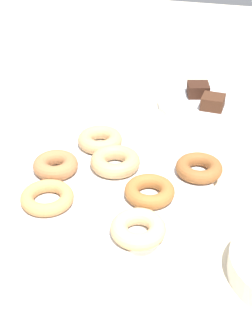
{
  "coord_description": "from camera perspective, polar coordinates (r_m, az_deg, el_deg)",
  "views": [
    {
      "loc": [
        0.64,
        0.2,
        0.5
      ],
      "look_at": [
        0.0,
        0.03,
        0.05
      ],
      "focal_mm": 50.82,
      "sensor_mm": 36.0,
      "label": 1
    }
  ],
  "objects": [
    {
      "name": "donut_3",
      "position": [
        0.78,
        -9.44,
        -3.51
      ],
      "size": [
        0.09,
        0.09,
        0.02
      ],
      "primitive_type": "torus",
      "rotation": [
        0.0,
        0.0,
        1.51
      ],
      "color": "tan",
      "rests_on": "donut_plate"
    },
    {
      "name": "donut_1",
      "position": [
        0.71,
        1.47,
        -7.28
      ],
      "size": [
        0.12,
        0.12,
        0.03
      ],
      "primitive_type": "torus",
      "rotation": [
        0.0,
        0.0,
        2.53
      ],
      "color": "#EABC84",
      "rests_on": "donut_plate"
    },
    {
      "name": "donut_5",
      "position": [
        0.78,
        2.85,
        -2.8
      ],
      "size": [
        0.09,
        0.09,
        0.02
      ],
      "primitive_type": "torus",
      "rotation": [
        0.0,
        0.0,
        3.06
      ],
      "color": "#AD6B33",
      "rests_on": "donut_plate"
    },
    {
      "name": "donut_6",
      "position": [
        0.85,
        -8.42,
        0.4
      ],
      "size": [
        0.11,
        0.11,
        0.03
      ],
      "primitive_type": "torus",
      "rotation": [
        0.0,
        0.0,
        5.72
      ],
      "color": "#B27547",
      "rests_on": "donut_plate"
    },
    {
      "name": "cake_plate",
      "position": [
        1.11,
        9.11,
        7.55
      ],
      "size": [
        0.2,
        0.2,
        0.01
      ],
      "primitive_type": "cylinder",
      "color": "silver",
      "rests_on": "ground_plane"
    },
    {
      "name": "donut_0",
      "position": [
        0.85,
        -1.0,
        0.75
      ],
      "size": [
        0.1,
        0.1,
        0.03
      ],
      "primitive_type": "torus",
      "rotation": [
        0.0,
        0.0,
        1.48
      ],
      "color": "tan",
      "rests_on": "donut_plate"
    },
    {
      "name": "ground_plane",
      "position": [
        0.84,
        -1.99,
        -2.26
      ],
      "size": [
        2.4,
        2.4,
        0.0
      ],
      "primitive_type": "plane",
      "color": "beige"
    },
    {
      "name": "donut_4",
      "position": [
        0.91,
        -3.13,
        3.4
      ],
      "size": [
        0.12,
        0.12,
        0.03
      ],
      "primitive_type": "torus",
      "rotation": [
        0.0,
        0.0,
        5.61
      ],
      "color": "tan",
      "rests_on": "donut_plate"
    },
    {
      "name": "brownie_far",
      "position": [
        1.07,
        10.38,
        7.78
      ],
      "size": [
        0.05,
        0.05,
        0.03
      ],
      "primitive_type": "cube",
      "rotation": [
        0.0,
        0.0,
        -0.07
      ],
      "color": "#472819",
      "rests_on": "cake_plate"
    },
    {
      "name": "brownie_near",
      "position": [
        1.13,
        8.65,
        9.27
      ],
      "size": [
        0.06,
        0.06,
        0.03
      ],
      "primitive_type": "cube",
      "rotation": [
        0.0,
        0.0,
        0.26
      ],
      "color": "#381E14",
      "rests_on": "cake_plate"
    },
    {
      "name": "donut_2",
      "position": [
        0.85,
        8.74,
        0.02
      ],
      "size": [
        0.1,
        0.1,
        0.02
      ],
      "primitive_type": "torus",
      "rotation": [
        0.0,
        0.0,
        4.48
      ],
      "color": "#995B2D",
      "rests_on": "donut_plate"
    },
    {
      "name": "donut_plate",
      "position": [
        0.83,
        -2.0,
        -1.83
      ],
      "size": [
        0.36,
        0.36,
        0.02
      ],
      "primitive_type": "cylinder",
      "color": "silver",
      "rests_on": "ground_plane"
    }
  ]
}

